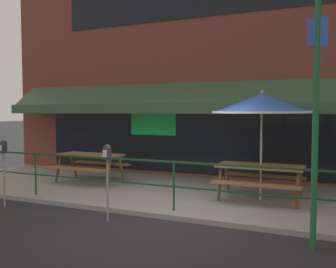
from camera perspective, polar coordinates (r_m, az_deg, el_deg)
ground_plane at (r=7.12m, az=-0.09°, el=-12.99°), size 120.00×120.00×0.00m
patio_deck at (r=8.92m, az=5.22°, el=-9.31°), size 15.00×4.00×0.10m
restaurant_building at (r=10.98m, az=9.16°, el=12.85°), size 15.00×1.60×7.69m
patio_railing at (r=7.21m, az=0.88°, el=-6.27°), size 13.84×0.04×0.97m
picnic_table_left at (r=10.39m, az=-11.86°, el=-3.88°), size 1.80×1.42×0.76m
picnic_table_centre at (r=8.33m, az=13.84°, el=-5.70°), size 1.80×1.42×0.76m
patio_umbrella_centre at (r=8.32m, az=14.10°, el=4.47°), size 2.14×2.14×2.38m
parking_meter_near at (r=8.57m, az=-23.80°, el=-2.66°), size 0.15×0.16×1.42m
parking_meter_far at (r=6.91m, az=-9.25°, el=-3.81°), size 0.15×0.16×1.42m
street_sign_pole at (r=5.80m, az=21.65°, el=5.44°), size 0.28×0.09×4.37m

